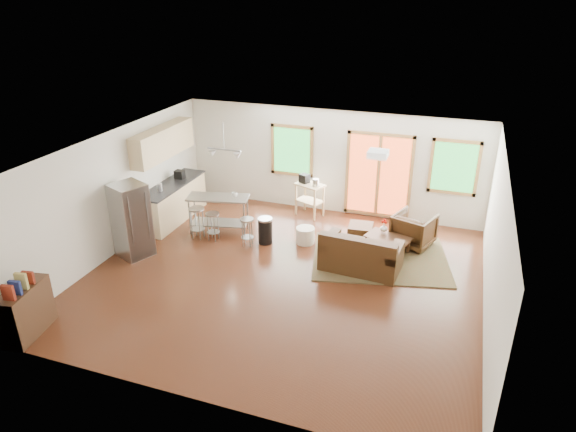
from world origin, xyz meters
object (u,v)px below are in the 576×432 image
(armchair, at_px, (414,228))
(refrigerator, at_px, (132,220))
(ottoman, at_px, (360,232))
(kitchen_cart, at_px, (309,188))
(coffee_table, at_px, (388,239))
(island, at_px, (219,208))
(loveseat, at_px, (361,255))
(rug, at_px, (380,258))

(armchair, bearing_deg, refrigerator, 42.30)
(ottoman, height_order, kitchen_cart, kitchen_cart)
(armchair, distance_m, ottoman, 1.18)
(coffee_table, distance_m, refrigerator, 5.44)
(island, bearing_deg, coffee_table, 4.12)
(loveseat, bearing_deg, refrigerator, -164.47)
(armchair, relative_size, island, 0.56)
(coffee_table, distance_m, kitchen_cart, 2.58)
(island, bearing_deg, rug, -0.92)
(refrigerator, bearing_deg, kitchen_cart, 71.13)
(armchair, bearing_deg, kitchen_cart, 2.07)
(rug, xyz_separation_m, refrigerator, (-4.98, -1.54, 0.79))
(armchair, bearing_deg, rug, 75.54)
(coffee_table, relative_size, ottoman, 1.96)
(kitchen_cart, bearing_deg, island, -136.62)
(kitchen_cart, bearing_deg, refrigerator, -132.14)
(armchair, height_order, ottoman, armchair)
(ottoman, relative_size, island, 0.36)
(coffee_table, bearing_deg, rug, -105.79)
(rug, distance_m, refrigerator, 5.27)
(ottoman, bearing_deg, rug, -51.86)
(rug, height_order, loveseat, loveseat)
(island, bearing_deg, armchair, 10.34)
(island, bearing_deg, loveseat, -10.74)
(coffee_table, distance_m, island, 3.89)
(coffee_table, xyz_separation_m, island, (-3.87, -0.28, 0.29))
(rug, xyz_separation_m, island, (-3.78, 0.06, 0.59))
(rug, height_order, coffee_table, coffee_table)
(coffee_table, distance_m, armchair, 0.70)
(rug, bearing_deg, loveseat, -117.34)
(refrigerator, bearing_deg, loveseat, 34.69)
(armchair, height_order, refrigerator, refrigerator)
(refrigerator, xyz_separation_m, island, (1.20, 1.60, -0.19))
(rug, bearing_deg, kitchen_cart, 141.58)
(loveseat, xyz_separation_m, island, (-3.47, 0.66, 0.28))
(rug, distance_m, ottoman, 0.97)
(coffee_table, relative_size, refrigerator, 0.65)
(rug, height_order, refrigerator, refrigerator)
(rug, xyz_separation_m, ottoman, (-0.59, 0.75, 0.16))
(refrigerator, bearing_deg, island, 76.33)
(rug, distance_m, armchair, 1.10)
(ottoman, bearing_deg, loveseat, -78.23)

